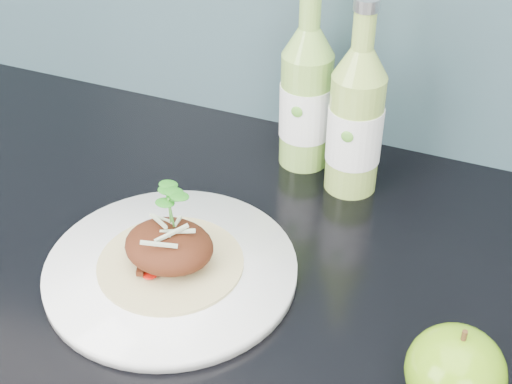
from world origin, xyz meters
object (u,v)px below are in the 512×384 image
at_px(dinner_plate, 171,270).
at_px(cider_bottle_right, 355,122).
at_px(green_apple, 455,372).
at_px(cider_bottle_left, 306,98).

bearing_deg(dinner_plate, cider_bottle_right, 61.21).
xyz_separation_m(dinner_plate, cider_bottle_right, (0.14, 0.25, 0.09)).
xyz_separation_m(green_apple, cider_bottle_right, (-0.19, 0.31, 0.06)).
bearing_deg(cider_bottle_right, dinner_plate, -124.54).
distance_m(dinner_plate, green_apple, 0.33).
bearing_deg(dinner_plate, green_apple, -9.66).
distance_m(dinner_plate, cider_bottle_left, 0.30).
relative_size(dinner_plate, cider_bottle_right, 1.44).
bearing_deg(cider_bottle_left, green_apple, -58.92).
height_order(green_apple, cider_bottle_right, cider_bottle_right).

